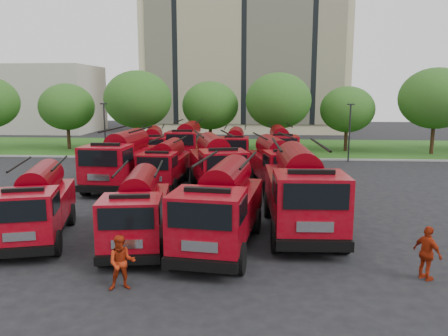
% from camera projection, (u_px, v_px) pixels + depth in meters
% --- Properties ---
extents(ground, '(140.00, 140.00, 0.00)m').
position_uv_depth(ground, '(182.00, 211.00, 22.72)').
color(ground, black).
rests_on(ground, ground).
extents(lawn, '(70.00, 16.00, 0.12)m').
position_uv_depth(lawn, '(221.00, 147.00, 48.25)').
color(lawn, '#234C14').
rests_on(lawn, ground).
extents(curb, '(70.00, 0.30, 0.14)m').
position_uv_depth(curb, '(214.00, 158.00, 40.29)').
color(curb, gray).
rests_on(curb, ground).
extents(apartment_building, '(30.00, 14.18, 25.00)m').
position_uv_depth(apartment_building, '(245.00, 50.00, 67.50)').
color(apartment_building, beige).
rests_on(apartment_building, ground).
extents(side_building, '(18.00, 12.00, 10.00)m').
position_uv_depth(side_building, '(37.00, 99.00, 67.20)').
color(side_building, '#A9A496').
rests_on(side_building, ground).
extents(tree_1, '(5.71, 5.71, 6.98)m').
position_uv_depth(tree_1, '(67.00, 107.00, 45.66)').
color(tree_1, '#382314').
rests_on(tree_1, ground).
extents(tree_2, '(6.72, 6.72, 8.22)m').
position_uv_depth(tree_2, '(138.00, 100.00, 43.48)').
color(tree_2, '#382314').
rests_on(tree_2, ground).
extents(tree_3, '(5.88, 5.88, 7.19)m').
position_uv_depth(tree_3, '(210.00, 106.00, 45.56)').
color(tree_3, '#382314').
rests_on(tree_3, ground).
extents(tree_4, '(6.55, 6.55, 8.01)m').
position_uv_depth(tree_4, '(278.00, 101.00, 43.49)').
color(tree_4, '#382314').
rests_on(tree_4, ground).
extents(tree_5, '(5.46, 5.46, 6.68)m').
position_uv_depth(tree_5, '(347.00, 109.00, 44.13)').
color(tree_5, '#382314').
rests_on(tree_5, ground).
extents(tree_6, '(6.89, 6.89, 8.42)m').
position_uv_depth(tree_6, '(436.00, 98.00, 41.89)').
color(tree_6, '#382314').
rests_on(tree_6, ground).
extents(lamp_post_0, '(0.60, 0.25, 5.11)m').
position_uv_depth(lamp_post_0, '(105.00, 128.00, 39.82)').
color(lamp_post_0, black).
rests_on(lamp_post_0, ground).
extents(lamp_post_1, '(0.60, 0.25, 5.11)m').
position_uv_depth(lamp_post_1, '(350.00, 129.00, 38.27)').
color(lamp_post_1, black).
rests_on(lamp_post_1, ground).
extents(fire_truck_0, '(3.93, 6.90, 2.98)m').
position_uv_depth(fire_truck_0, '(38.00, 204.00, 18.37)').
color(fire_truck_0, black).
rests_on(fire_truck_0, ground).
extents(fire_truck_1, '(3.04, 6.58, 2.89)m').
position_uv_depth(fire_truck_1, '(138.00, 209.00, 17.68)').
color(fire_truck_1, black).
rests_on(fire_truck_1, ground).
extents(fire_truck_2, '(3.37, 7.48, 3.29)m').
position_uv_depth(fire_truck_2, '(222.00, 206.00, 17.39)').
color(fire_truck_2, black).
rests_on(fire_truck_2, ground).
extents(fire_truck_3, '(3.17, 8.08, 3.63)m').
position_uv_depth(fire_truck_3, '(301.00, 190.00, 19.42)').
color(fire_truck_3, black).
rests_on(fire_truck_3, ground).
extents(fire_truck_4, '(3.19, 7.96, 3.56)m').
position_uv_depth(fire_truck_4, '(122.00, 159.00, 28.47)').
color(fire_truck_4, black).
rests_on(fire_truck_4, ground).
extents(fire_truck_5, '(2.56, 6.50, 2.92)m').
position_uv_depth(fire_truck_5, '(166.00, 164.00, 28.66)').
color(fire_truck_5, black).
rests_on(fire_truck_5, ground).
extents(fire_truck_6, '(4.36, 7.88, 3.40)m').
position_uv_depth(fire_truck_6, '(216.00, 164.00, 27.14)').
color(fire_truck_6, black).
rests_on(fire_truck_6, ground).
extents(fire_truck_7, '(3.77, 7.43, 3.23)m').
position_uv_depth(fire_truck_7, '(277.00, 164.00, 27.65)').
color(fire_truck_7, black).
rests_on(fire_truck_7, ground).
extents(fire_truck_8, '(3.53, 7.19, 3.13)m').
position_uv_depth(fire_truck_8, '(153.00, 147.00, 36.66)').
color(fire_truck_8, black).
rests_on(fire_truck_8, ground).
extents(fire_truck_9, '(2.80, 7.53, 3.42)m').
position_uv_depth(fire_truck_9, '(187.00, 142.00, 38.59)').
color(fire_truck_9, black).
rests_on(fire_truck_9, ground).
extents(fire_truck_10, '(2.53, 6.72, 3.05)m').
position_uv_depth(fire_truck_10, '(235.00, 147.00, 36.76)').
color(fire_truck_10, black).
rests_on(fire_truck_10, ground).
extents(fire_truck_11, '(2.74, 7.05, 3.18)m').
position_uv_depth(fire_truck_11, '(280.00, 146.00, 37.20)').
color(fire_truck_11, black).
rests_on(fire_truck_11, ground).
extents(firefighter_0, '(0.60, 0.45, 1.59)m').
position_uv_depth(firefighter_0, '(188.00, 265.00, 15.72)').
color(firefighter_0, '#97230B').
rests_on(firefighter_0, ground).
extents(firefighter_1, '(0.95, 0.68, 1.77)m').
position_uv_depth(firefighter_1, '(123.00, 289.00, 13.76)').
color(firefighter_1, '#97230B').
rests_on(firefighter_1, ground).
extents(firefighter_2, '(1.06, 1.23, 1.83)m').
position_uv_depth(firefighter_2, '(425.00, 279.00, 14.49)').
color(firefighter_2, '#97230B').
rests_on(firefighter_2, ground).
extents(firefighter_3, '(1.29, 0.73, 1.94)m').
position_uv_depth(firefighter_3, '(323.00, 250.00, 17.22)').
color(firefighter_3, black).
rests_on(firefighter_3, ground).
extents(firefighter_4, '(0.91, 1.05, 1.80)m').
position_uv_depth(firefighter_4, '(146.00, 220.00, 21.16)').
color(firefighter_4, black).
rests_on(firefighter_4, ground).
extents(firefighter_5, '(1.58, 1.33, 1.59)m').
position_uv_depth(firefighter_5, '(308.00, 190.00, 27.60)').
color(firefighter_5, black).
rests_on(firefighter_5, ground).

